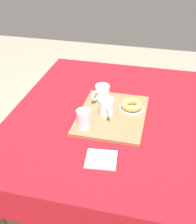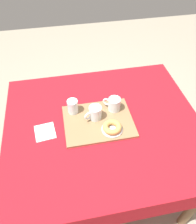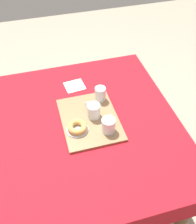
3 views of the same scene
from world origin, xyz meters
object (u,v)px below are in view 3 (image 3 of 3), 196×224
water_glass_near (100,94)px  paper_napkin (74,86)px  tea_mug_left (109,125)px  dining_table (88,135)px  tea_mug_right (93,111)px  donut_plate_left (77,129)px  sugar_donut_left (77,127)px  serving_tray (90,119)px

water_glass_near → paper_napkin: size_ratio=0.72×
tea_mug_left → water_glass_near: 0.27m
dining_table → tea_mug_right: bearing=-46.3°
water_glass_near → donut_plate_left: water_glass_near is taller
donut_plate_left → paper_napkin: 0.41m
tea_mug_right → sugar_donut_left: (-0.08, 0.12, -0.02)m
tea_mug_right → sugar_donut_left: tea_mug_right is taller
tea_mug_right → donut_plate_left: size_ratio=0.90×
serving_tray → tea_mug_left: 0.15m
water_glass_near → sugar_donut_left: (-0.21, 0.20, -0.02)m
donut_plate_left → dining_table: bearing=-62.3°
dining_table → water_glass_near: 0.27m
dining_table → tea_mug_left: 0.21m
donut_plate_left → paper_napkin: size_ratio=1.00×
serving_tray → tea_mug_left: bearing=-145.8°
serving_tray → sugar_donut_left: (-0.07, 0.09, 0.03)m
tea_mug_left → donut_plate_left: bearing=73.1°
serving_tray → water_glass_near: (0.15, -0.11, 0.05)m
serving_tray → paper_napkin: size_ratio=3.33×
dining_table → water_glass_near: (0.18, -0.13, 0.16)m
dining_table → serving_tray: 0.12m
donut_plate_left → paper_napkin: bearing=-9.2°
tea_mug_left → tea_mug_right: bearing=21.5°
tea_mug_left → water_glass_near: water_glass_near is taller
water_glass_near → sugar_donut_left: size_ratio=0.81×
dining_table → donut_plate_left: donut_plate_left is taller
donut_plate_left → sugar_donut_left: size_ratio=1.12×
dining_table → sugar_donut_left: size_ratio=10.77×
donut_plate_left → sugar_donut_left: bearing=0.0°
dining_table → paper_napkin: size_ratio=9.55×
serving_tray → donut_plate_left: donut_plate_left is taller
serving_tray → sugar_donut_left: size_ratio=3.75×
dining_table → water_glass_near: water_glass_near is taller
tea_mug_left → water_glass_near: size_ratio=1.18×
tea_mug_left → donut_plate_left: (0.05, 0.17, -0.04)m
tea_mug_right → sugar_donut_left: bearing=125.0°
tea_mug_left → sugar_donut_left: bearing=73.1°
serving_tray → water_glass_near: bearing=-36.6°
donut_plate_left → tea_mug_left: bearing=-106.9°
tea_mug_left → dining_table: bearing=48.8°
tea_mug_left → donut_plate_left: size_ratio=0.85×
dining_table → sugar_donut_left: bearing=117.7°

